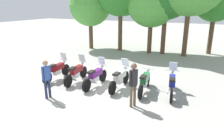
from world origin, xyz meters
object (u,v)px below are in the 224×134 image
Objects in this scene: tree_0 at (90,5)px; tree_2 at (152,2)px; motorcycle_5 at (172,84)px; person_0 at (46,76)px; motorcycle_4 at (145,81)px; motorcycle_3 at (120,78)px; motorcycle_1 at (76,72)px; tree_5 at (216,0)px; motorcycle_2 at (96,76)px; motorcycle_0 at (57,70)px; person_1 at (133,81)px.

tree_2 is at bearing 5.08° from tree_0.
tree_0 is at bearing 40.14° from motorcycle_5.
motorcycle_4 is at bearing 55.66° from person_0.
motorcycle_4 is at bearing -75.52° from tree_2.
motorcycle_3 is 10.41m from tree_0.
motorcycle_1 is at bearing -63.70° from tree_0.
motorcycle_5 is 10.38m from tree_5.
tree_2 is (-2.06, 7.98, 3.60)m from motorcycle_4.
person_0 reaches higher than motorcycle_5.
person_0 is at bearing -98.14° from tree_2.
person_0 is 0.29× the size of tree_5.
motorcycle_5 is at bearing -84.40° from motorcycle_4.
motorcycle_1 is at bearing -120.81° from tree_5.
motorcycle_3 is (2.39, 0.17, 0.00)m from motorcycle_1.
motorcycle_4 is 1.21m from motorcycle_5.
motorcycle_2 is 0.37× the size of tree_5.
motorcycle_0 is 1.29× the size of person_0.
tree_2 is at bearing -19.59° from motorcycle_0.
motorcycle_1 is 0.37× the size of tree_5.
motorcycle_2 is 0.36× the size of tree_2.
motorcycle_1 is 1.29× the size of person_0.
person_0 is at bearing -116.06° from tree_5.
motorcycle_3 is at bearing -50.68° from tree_0.
tree_5 is (6.02, 12.31, 3.23)m from person_0.
person_0 reaches higher than motorcycle_0.
motorcycle_5 is 0.37× the size of tree_5.
tree_0 reaches higher than motorcycle_0.
motorcycle_0 is at bearing -107.93° from tree_2.
tree_2 reaches higher than tree_5.
person_1 is 0.30× the size of tree_5.
motorcycle_0 and motorcycle_3 have the same top height.
motorcycle_4 is 11.08m from tree_0.
motorcycle_1 is at bearing -166.46° from person_1.
motorcycle_3 is at bearing -83.87° from tree_2.
motorcycle_3 is 1.29× the size of person_0.
tree_2 is (-0.87, 8.11, 3.58)m from motorcycle_3.
motorcycle_4 is (2.39, 0.39, -0.01)m from motorcycle_2.
motorcycle_2 is 1.00× the size of motorcycle_4.
motorcycle_4 is 1.29× the size of person_0.
motorcycle_1 is at bearing -86.76° from motorcycle_0.
motorcycle_0 is 1.00× the size of motorcycle_3.
motorcycle_4 is at bearing 124.41° from person_1.
motorcycle_2 is 2.76m from person_1.
tree_2 reaches higher than motorcycle_0.
tree_5 is at bearing 111.50° from person_1.
motorcycle_3 is (1.19, 0.26, 0.00)m from motorcycle_2.
tree_5 reaches higher than motorcycle_4.
tree_2 is at bearing 9.63° from motorcycle_4.
motorcycle_1 is 1.00× the size of motorcycle_3.
tree_2 reaches higher than motorcycle_5.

